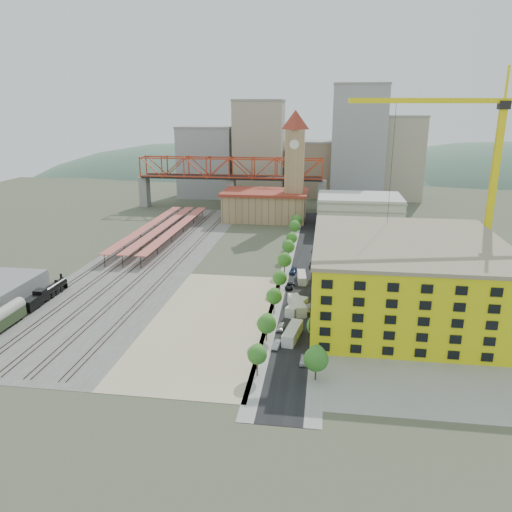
# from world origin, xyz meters

# --- Properties ---
(ground) EXTENTS (400.00, 400.00, 0.00)m
(ground) POSITION_xyz_m (0.00, 0.00, 0.00)
(ground) COLOR #474C38
(ground) RESTS_ON ground
(ballast_strip) EXTENTS (36.00, 165.00, 0.06)m
(ballast_strip) POSITION_xyz_m (-36.00, 17.50, 0.03)
(ballast_strip) COLOR #605E59
(ballast_strip) RESTS_ON ground
(dirt_lot) EXTENTS (28.00, 67.00, 0.06)m
(dirt_lot) POSITION_xyz_m (-4.00, -31.50, 0.03)
(dirt_lot) COLOR tan
(dirt_lot) RESTS_ON ground
(street_asphalt) EXTENTS (12.00, 170.00, 0.06)m
(street_asphalt) POSITION_xyz_m (16.00, 15.00, 0.03)
(street_asphalt) COLOR black
(street_asphalt) RESTS_ON ground
(sidewalk_west) EXTENTS (3.00, 170.00, 0.04)m
(sidewalk_west) POSITION_xyz_m (10.50, 15.00, 0.02)
(sidewalk_west) COLOR gray
(sidewalk_west) RESTS_ON ground
(sidewalk_east) EXTENTS (3.00, 170.00, 0.04)m
(sidewalk_east) POSITION_xyz_m (21.50, 15.00, 0.02)
(sidewalk_east) COLOR gray
(sidewalk_east) RESTS_ON ground
(construction_pad) EXTENTS (50.00, 90.00, 0.06)m
(construction_pad) POSITION_xyz_m (45.00, -20.00, 0.03)
(construction_pad) COLOR gray
(construction_pad) RESTS_ON ground
(rail_tracks) EXTENTS (26.56, 160.00, 0.18)m
(rail_tracks) POSITION_xyz_m (-37.80, 17.50, 0.15)
(rail_tracks) COLOR #382B23
(rail_tracks) RESTS_ON ground
(platform_canopies) EXTENTS (16.00, 80.00, 4.12)m
(platform_canopies) POSITION_xyz_m (-41.00, 45.00, 3.99)
(platform_canopies) COLOR #D75357
(platform_canopies) RESTS_ON ground
(station_hall) EXTENTS (38.00, 24.00, 13.10)m
(station_hall) POSITION_xyz_m (-5.00, 82.00, 6.67)
(station_hall) COLOR tan
(station_hall) RESTS_ON ground
(clock_tower) EXTENTS (12.00, 12.00, 52.00)m
(clock_tower) POSITION_xyz_m (8.00, 79.99, 28.70)
(clock_tower) COLOR tan
(clock_tower) RESTS_ON ground
(parking_garage) EXTENTS (34.00, 26.00, 14.00)m
(parking_garage) POSITION_xyz_m (36.00, 70.00, 7.00)
(parking_garage) COLOR silver
(parking_garage) RESTS_ON ground
(truss_bridge) EXTENTS (94.00, 9.60, 25.60)m
(truss_bridge) POSITION_xyz_m (-25.00, 105.00, 18.86)
(truss_bridge) COLOR gray
(truss_bridge) RESTS_ON ground
(construction_building) EXTENTS (44.60, 50.60, 18.80)m
(construction_building) POSITION_xyz_m (42.00, -20.00, 9.41)
(construction_building) COLOR yellow
(construction_building) RESTS_ON ground
(street_trees) EXTENTS (15.40, 124.40, 8.00)m
(street_trees) POSITION_xyz_m (16.00, 5.00, 0.00)
(street_trees) COLOR #266C20
(street_trees) RESTS_ON ground
(skyline) EXTENTS (133.00, 46.00, 60.00)m
(skyline) POSITION_xyz_m (7.47, 142.31, 22.81)
(skyline) COLOR #9EA0A3
(skyline) RESTS_ON ground
(distant_hills) EXTENTS (647.00, 264.00, 227.00)m
(distant_hills) POSITION_xyz_m (45.28, 260.00, -79.54)
(distant_hills) COLOR #4C6B59
(distant_hills) RESTS_ON ground
(locomotive) EXTENTS (2.61, 20.14, 5.04)m
(locomotive) POSITION_xyz_m (-50.00, -23.96, 1.88)
(locomotive) COLOR black
(locomotive) RESTS_ON ground
(tower_crane) EXTENTS (54.48, 14.41, 59.22)m
(tower_crane) POSITION_xyz_m (63.07, 2.86, 36.54)
(tower_crane) COLOR yellow
(tower_crane) RESTS_ON ground
(site_trailer_a) EXTENTS (4.16, 10.15, 2.70)m
(site_trailer_a) POSITION_xyz_m (16.00, -38.27, 1.35)
(site_trailer_a) COLOR silver
(site_trailer_a) RESTS_ON ground
(site_trailer_b) EXTENTS (5.36, 9.71, 2.57)m
(site_trailer_b) POSITION_xyz_m (16.00, -23.00, 1.29)
(site_trailer_b) COLOR silver
(site_trailer_b) RESTS_ON ground
(site_trailer_c) EXTENTS (5.49, 10.56, 2.80)m
(site_trailer_c) POSITION_xyz_m (16.00, -22.10, 1.40)
(site_trailer_c) COLOR silver
(site_trailer_c) RESTS_ON ground
(site_trailer_d) EXTENTS (3.21, 9.00, 2.41)m
(site_trailer_d) POSITION_xyz_m (16.00, -0.02, 1.20)
(site_trailer_d) COLOR silver
(site_trailer_d) RESTS_ON ground
(car_0) EXTENTS (2.03, 4.05, 1.32)m
(car_0) POSITION_xyz_m (13.00, -33.98, 0.66)
(car_0) COLOR #B9B9B9
(car_0) RESTS_ON ground
(car_1) EXTENTS (2.04, 4.18, 1.32)m
(car_1) POSITION_xyz_m (13.00, -42.85, 0.66)
(car_1) COLOR #A2A1A6
(car_1) RESTS_ON ground
(car_2) EXTENTS (2.67, 4.99, 1.33)m
(car_2) POSITION_xyz_m (13.00, -6.38, 0.67)
(car_2) COLOR black
(car_2) RESTS_ON ground
(car_3) EXTENTS (2.36, 4.92, 1.38)m
(car_3) POSITION_xyz_m (13.00, 7.18, 0.69)
(car_3) COLOR navy
(car_3) RESTS_ON ground
(car_4) EXTENTS (1.62, 3.98, 1.35)m
(car_4) POSITION_xyz_m (19.00, -48.90, 0.68)
(car_4) COLOR #BBBBBB
(car_4) RESTS_ON ground
(car_5) EXTENTS (2.30, 4.93, 1.56)m
(car_5) POSITION_xyz_m (19.00, -21.91, 0.78)
(car_5) COLOR #9F9EA3
(car_5) RESTS_ON ground
(car_6) EXTENTS (2.47, 5.16, 1.42)m
(car_6) POSITION_xyz_m (19.00, 13.83, 0.71)
(car_6) COLOR black
(car_6) RESTS_ON ground
(car_7) EXTENTS (2.41, 4.96, 1.39)m
(car_7) POSITION_xyz_m (19.00, 32.32, 0.70)
(car_7) COLOR navy
(car_7) RESTS_ON ground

